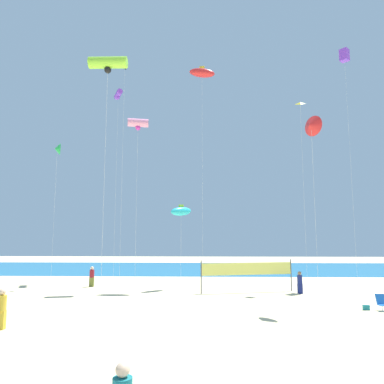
{
  "coord_description": "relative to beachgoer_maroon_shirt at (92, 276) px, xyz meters",
  "views": [
    {
      "loc": [
        -0.49,
        -15.27,
        4.11
      ],
      "look_at": [
        -1.39,
        11.03,
        7.47
      ],
      "focal_mm": 32.97,
      "sensor_mm": 36.0,
      "label": 1
    }
  ],
  "objects": [
    {
      "name": "beachgoer_mustard_shirt",
      "position": [
        0.24,
        -13.65,
        0.07
      ],
      "size": [
        0.41,
        0.41,
        1.8
      ],
      "rotation": [
        0.0,
        0.0,
        2.29
      ],
      "color": "gold",
      "rests_on": "ground"
    },
    {
      "name": "kite_red_delta",
      "position": [
        16.04,
        -8.5,
        10.04
      ],
      "size": [
        1.08,
        1.29,
        11.58
      ],
      "color": "silver",
      "rests_on": "ground"
    },
    {
      "name": "kite_cyan_inflatable",
      "position": [
        7.5,
        -0.72,
        5.33
      ],
      "size": [
        2.04,
        1.93,
        6.78
      ],
      "color": "silver",
      "rests_on": "ground"
    },
    {
      "name": "ocean_band",
      "position": [
        9.9,
        17.71,
        -0.88
      ],
      "size": [
        120.0,
        20.0,
        0.01
      ],
      "primitive_type": "cube",
      "color": "#1E6B99",
      "rests_on": "ground"
    },
    {
      "name": "volleyball_net",
      "position": [
        12.64,
        -2.58,
        0.74
      ],
      "size": [
        7.0,
        1.72,
        2.4
      ],
      "color": "#4C4C51",
      "rests_on": "ground"
    },
    {
      "name": "folding_beach_chair",
      "position": [
        19.42,
        -8.91,
        -0.42
      ],
      "size": [
        0.52,
        0.65,
        0.89
      ],
      "rotation": [
        0.0,
        0.0,
        0.17
      ],
      "color": "#1959B2",
      "rests_on": "ground"
    },
    {
      "name": "kite_violet_box",
      "position": [
        22.83,
        2.32,
        20.35
      ],
      "size": [
        1.01,
        1.01,
        21.86
      ],
      "color": "silver",
      "rests_on": "ground"
    },
    {
      "name": "beachgoer_navy_shirt",
      "position": [
        16.41,
        -3.06,
        -0.04
      ],
      "size": [
        0.36,
        0.36,
        1.6
      ],
      "rotation": [
        0.0,
        0.0,
        2.91
      ],
      "color": "navy",
      "rests_on": "ground"
    },
    {
      "name": "kite_lime_tube",
      "position": [
        4.38,
        -12.41,
        12.29
      ],
      "size": [
        2.0,
        0.63,
        13.53
      ],
      "color": "silver",
      "rests_on": "ground"
    },
    {
      "name": "kite_black_diamond",
      "position": [
        1.67,
        2.79,
        17.92
      ],
      "size": [
        0.52,
        0.52,
        20.81
      ],
      "color": "silver",
      "rests_on": "ground"
    },
    {
      "name": "beach_handbag",
      "position": [
        18.58,
        -8.8,
        -0.75
      ],
      "size": [
        0.35,
        0.17,
        0.28
      ],
      "primitive_type": "cube",
      "color": "#19727A",
      "rests_on": "ground"
    },
    {
      "name": "kite_green_delta",
      "position": [
        -4.03,
        1.31,
        11.22
      ],
      "size": [
        0.9,
        1.14,
        12.65
      ],
      "color": "silver",
      "rests_on": "ground"
    },
    {
      "name": "ground_plane",
      "position": [
        9.9,
        -14.49,
        -0.89
      ],
      "size": [
        120.0,
        120.0,
        0.0
      ],
      "primitive_type": "plane",
      "color": "beige"
    },
    {
      "name": "kite_pink_tube",
      "position": [
        3.9,
        -1.38,
        12.68
      ],
      "size": [
        1.81,
        1.03,
        13.96
      ],
      "color": "silver",
      "rests_on": "ground"
    },
    {
      "name": "beachgoer_maroon_shirt",
      "position": [
        0.0,
        0.0,
        0.0
      ],
      "size": [
        0.38,
        0.38,
        1.66
      ],
      "rotation": [
        0.0,
        0.0,
        6.1
      ],
      "color": "olive",
      "rests_on": "ground"
    },
    {
      "name": "kite_red_inflatable",
      "position": [
        9.27,
        1.04,
        18.22
      ],
      "size": [
        2.49,
        0.97,
        19.77
      ],
      "color": "silver",
      "rests_on": "ground"
    },
    {
      "name": "kite_yellow_diamond",
      "position": [
        17.62,
        -0.73,
        14.29
      ],
      "size": [
        0.79,
        0.79,
        15.62
      ],
      "color": "silver",
      "rests_on": "ground"
    },
    {
      "name": "kite_violet_tube",
      "position": [
        0.54,
        4.95,
        17.87
      ],
      "size": [
        1.25,
        1.81,
        19.11
      ],
      "color": "silver",
      "rests_on": "ground"
    }
  ]
}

